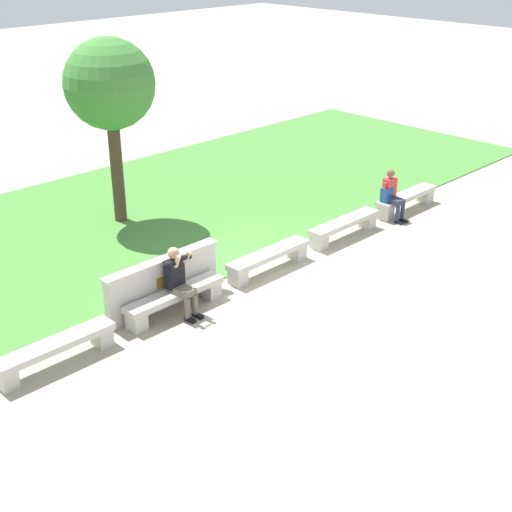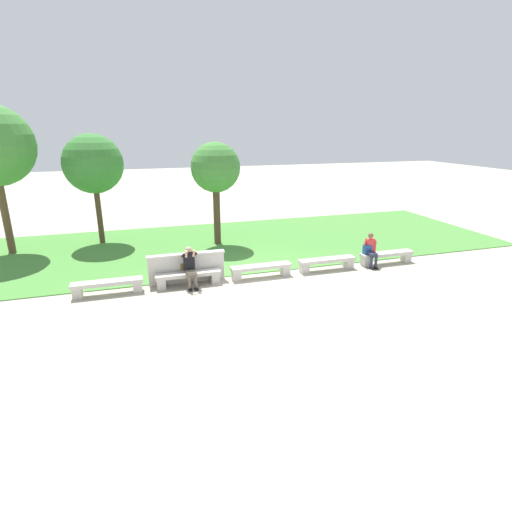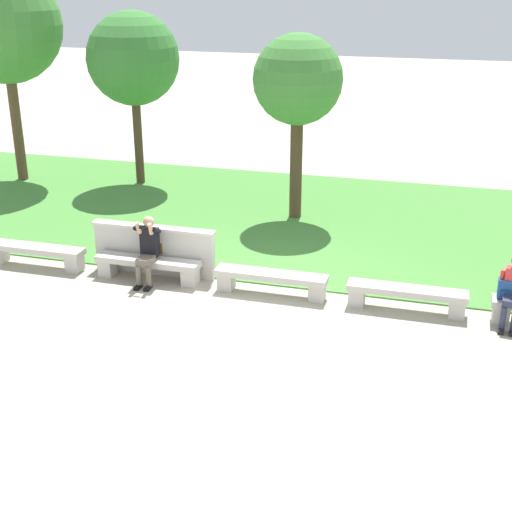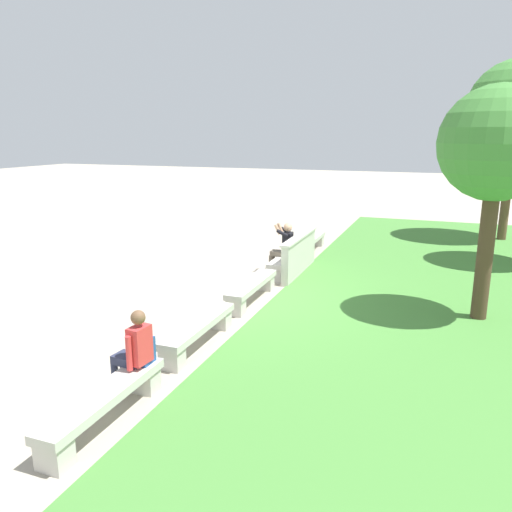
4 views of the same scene
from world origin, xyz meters
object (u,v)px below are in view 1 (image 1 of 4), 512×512
tree_behind_wall (110,86)px  bench_far (344,226)px  person_photographer (179,278)px  bench_main (55,349)px  bench_near (175,298)px  bench_end (406,199)px  bench_mid (269,258)px  person_distant (392,193)px  backpack (387,195)px

tree_behind_wall → bench_far: bearing=-55.6°
bench_far → person_photographer: bearing=-179.1°
person_photographer → bench_far: bearing=0.9°
bench_far → person_photographer: person_photographer is taller
bench_main → tree_behind_wall: bearing=45.5°
bench_far → tree_behind_wall: 6.28m
bench_near → bench_end: 7.56m
bench_mid → tree_behind_wall: (-0.58, 4.54, 3.02)m
bench_near → tree_behind_wall: 5.79m
bench_main → person_distant: person_distant is taller
bench_mid → person_distant: bearing=-0.9°
bench_far → person_photographer: 5.00m
bench_end → person_photographer: size_ratio=1.62×
bench_far → person_distant: 1.81m
bench_end → person_photographer: 7.52m
bench_far → bench_mid: bearing=180.0°
bench_near → person_photographer: (0.06, -0.08, 0.43)m
tree_behind_wall → bench_end: bearing=-38.9°
person_distant → bench_near: bearing=179.4°
bench_far → bench_end: (2.52, 0.00, 0.00)m
bench_near → bench_far: (5.04, 0.00, 0.00)m
bench_near → backpack: backpack is taller
bench_near → backpack: size_ratio=5.00×
bench_main → bench_far: same height
bench_end → backpack: size_ratio=5.00×
person_distant → backpack: person_distant is taller
backpack → bench_far: bearing=-179.3°
person_photographer → tree_behind_wall: size_ratio=0.30×
bench_end → tree_behind_wall: tree_behind_wall is taller
bench_main → bench_end: same height
person_photographer → backpack: bearing=0.8°
bench_near → person_distant: 6.82m
bench_far → person_distant: (1.77, -0.07, 0.37)m
bench_mid → bench_far: 2.52m
bench_near → backpack: (6.71, 0.02, 0.32)m
bench_far → backpack: (1.67, 0.02, 0.32)m
bench_end → person_photographer: (-7.51, -0.08, 0.43)m
person_distant → tree_behind_wall: tree_behind_wall is taller
bench_main → bench_near: 2.52m
bench_near → tree_behind_wall: tree_behind_wall is taller
backpack → bench_main: bearing=-179.9°
bench_main → bench_mid: same height
bench_main → backpack: size_ratio=5.00×
bench_mid → person_photographer: size_ratio=1.62×
bench_end → backpack: backpack is taller
bench_main → bench_mid: (5.04, 0.00, 0.00)m
bench_main → bench_far: 7.56m
backpack → bench_near: bearing=-179.8°
tree_behind_wall → bench_mid: bearing=-82.7°
bench_main → bench_mid: bearing=0.0°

